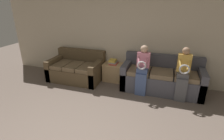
{
  "coord_description": "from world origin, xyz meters",
  "views": [
    {
      "loc": [
        1.29,
        -1.62,
        2.27
      ],
      "look_at": [
        0.12,
        1.95,
        0.77
      ],
      "focal_mm": 28.0,
      "sensor_mm": 36.0,
      "label": 1
    }
  ],
  "objects_px": {
    "child_left_seated": "(142,68)",
    "couch_side": "(77,69)",
    "couch_main": "(161,78)",
    "side_shelf": "(113,72)",
    "child_right_seated": "(183,72)",
    "book_stack": "(113,62)"
  },
  "relations": [
    {
      "from": "child_left_seated",
      "to": "couch_side",
      "type": "bearing_deg",
      "value": 172.15
    },
    {
      "from": "couch_main",
      "to": "side_shelf",
      "type": "relative_size",
      "value": 3.57
    },
    {
      "from": "couch_side",
      "to": "child_right_seated",
      "type": "bearing_deg",
      "value": -5.36
    },
    {
      "from": "child_left_seated",
      "to": "side_shelf",
      "type": "xyz_separation_m",
      "value": [
        -0.93,
        0.51,
        -0.42
      ]
    },
    {
      "from": "couch_main",
      "to": "book_stack",
      "type": "bearing_deg",
      "value": 173.38
    },
    {
      "from": "child_right_seated",
      "to": "book_stack",
      "type": "height_order",
      "value": "child_right_seated"
    },
    {
      "from": "couch_side",
      "to": "book_stack",
      "type": "xyz_separation_m",
      "value": [
        1.09,
        0.23,
        0.29
      ]
    },
    {
      "from": "couch_main",
      "to": "couch_side",
      "type": "xyz_separation_m",
      "value": [
        -2.5,
        -0.06,
        -0.03
      ]
    },
    {
      "from": "couch_main",
      "to": "child_left_seated",
      "type": "bearing_deg",
      "value": -144.2
    },
    {
      "from": "child_left_seated",
      "to": "side_shelf",
      "type": "height_order",
      "value": "child_left_seated"
    },
    {
      "from": "child_left_seated",
      "to": "child_right_seated",
      "type": "bearing_deg",
      "value": 0.0
    },
    {
      "from": "child_right_seated",
      "to": "side_shelf",
      "type": "xyz_separation_m",
      "value": [
        -1.88,
        0.51,
        -0.43
      ]
    },
    {
      "from": "couch_main",
      "to": "book_stack",
      "type": "relative_size",
      "value": 7.48
    },
    {
      "from": "child_right_seated",
      "to": "book_stack",
      "type": "xyz_separation_m",
      "value": [
        -1.89,
        0.51,
        -0.11
      ]
    },
    {
      "from": "couch_side",
      "to": "child_left_seated",
      "type": "bearing_deg",
      "value": -7.85
    },
    {
      "from": "book_stack",
      "to": "side_shelf",
      "type": "bearing_deg",
      "value": 58.97
    },
    {
      "from": "book_stack",
      "to": "couch_main",
      "type": "bearing_deg",
      "value": -6.62
    },
    {
      "from": "couch_side",
      "to": "book_stack",
      "type": "distance_m",
      "value": 1.15
    },
    {
      "from": "side_shelf",
      "to": "book_stack",
      "type": "xyz_separation_m",
      "value": [
        -0.0,
        -0.0,
        0.32
      ]
    },
    {
      "from": "side_shelf",
      "to": "book_stack",
      "type": "bearing_deg",
      "value": -121.03
    },
    {
      "from": "child_right_seated",
      "to": "side_shelf",
      "type": "bearing_deg",
      "value": 164.83
    },
    {
      "from": "child_left_seated",
      "to": "couch_main",
      "type": "bearing_deg",
      "value": 35.8
    }
  ]
}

